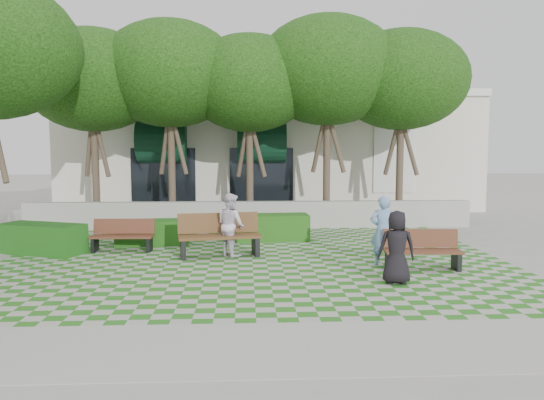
{
  "coord_description": "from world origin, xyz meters",
  "views": [
    {
      "loc": [
        -0.15,
        -11.59,
        2.66
      ],
      "look_at": [
        0.5,
        1.5,
        1.4
      ],
      "focal_mm": 35.0,
      "sensor_mm": 36.0,
      "label": 1
    }
  ],
  "objects": [
    {
      "name": "hedge_midleft",
      "position": [
        -2.75,
        3.17,
        0.35
      ],
      "size": [
        2.03,
        0.93,
        0.69
      ],
      "primitive_type": "cube",
      "rotation": [
        0.0,
        0.0,
        0.07
      ],
      "color": "#1C4E14",
      "rests_on": "ground"
    },
    {
      "name": "building",
      "position": [
        0.93,
        14.08,
        2.52
      ],
      "size": [
        18.0,
        8.92,
        5.15
      ],
      "color": "silver",
      "rests_on": "ground"
    },
    {
      "name": "person_blue",
      "position": [
        2.97,
        0.24,
        0.8
      ],
      "size": [
        0.64,
        0.48,
        1.61
      ],
      "primitive_type": "imported",
      "rotation": [
        0.0,
        0.0,
        2.97
      ],
      "color": "#6F94CB",
      "rests_on": "ground"
    },
    {
      "name": "lawn",
      "position": [
        0.0,
        1.0,
        0.01
      ],
      "size": [
        12.0,
        12.0,
        0.0
      ],
      "primitive_type": "plane",
      "color": "#2B721E",
      "rests_on": "ground"
    },
    {
      "name": "person_dark",
      "position": [
        2.82,
        -1.41,
        0.73
      ],
      "size": [
        0.77,
        0.56,
        1.46
      ],
      "primitive_type": "imported",
      "rotation": [
        0.0,
        0.0,
        3.0
      ],
      "color": "black",
      "rests_on": "ground"
    },
    {
      "name": "hedge_west",
      "position": [
        -5.36,
        2.05,
        0.38
      ],
      "size": [
        2.34,
        1.6,
        0.76
      ],
      "primitive_type": "cube",
      "rotation": [
        0.0,
        0.0,
        -0.37
      ],
      "color": "#164B14",
      "rests_on": "ground"
    },
    {
      "name": "hedge_midright",
      "position": [
        0.58,
        3.72,
        0.38
      ],
      "size": [
        2.21,
        0.98,
        0.76
      ],
      "primitive_type": "cube",
      "rotation": [
        0.0,
        0.0,
        0.05
      ],
      "color": "#1E5015",
      "rests_on": "ground"
    },
    {
      "name": "person_white",
      "position": [
        -0.53,
        1.54,
        0.79
      ],
      "size": [
        0.93,
        0.97,
        1.57
      ],
      "primitive_type": "imported",
      "rotation": [
        0.0,
        0.0,
        2.21
      ],
      "color": "silver",
      "rests_on": "ground"
    },
    {
      "name": "ground",
      "position": [
        0.0,
        0.0,
        0.0
      ],
      "size": [
        90.0,
        90.0,
        0.0
      ],
      "primitive_type": "plane",
      "color": "gray",
      "rests_on": "ground"
    },
    {
      "name": "retaining_wall",
      "position": [
        0.0,
        6.2,
        0.45
      ],
      "size": [
        15.0,
        0.36,
        0.9
      ],
      "primitive_type": "cube",
      "color": "#9E9B93",
      "rests_on": "ground"
    },
    {
      "name": "sidewalk_south",
      "position": [
        0.0,
        -4.7,
        0.01
      ],
      "size": [
        16.0,
        2.0,
        0.01
      ],
      "primitive_type": "cube",
      "color": "#9E9B93",
      "rests_on": "ground"
    },
    {
      "name": "tree_row",
      "position": [
        -1.86,
        5.95,
        5.18
      ],
      "size": [
        17.7,
        13.4,
        7.41
      ],
      "color": "#47382B",
      "rests_on": "ground"
    },
    {
      "name": "bench_east",
      "position": [
        3.75,
        -0.2,
        0.42
      ],
      "size": [
        1.7,
        0.66,
        0.88
      ],
      "rotation": [
        0.0,
        0.0,
        -0.06
      ],
      "color": "#512C1B",
      "rests_on": "ground"
    },
    {
      "name": "bench_west",
      "position": [
        -3.37,
        2.25,
        0.4
      ],
      "size": [
        1.61,
        0.57,
        0.84
      ],
      "rotation": [
        0.0,
        0.0,
        -0.03
      ],
      "color": "#51291B",
      "rests_on": "ground"
    },
    {
      "name": "bench_mid",
      "position": [
        -0.81,
        1.48,
        0.51
      ],
      "size": [
        2.11,
        1.0,
        1.07
      ],
      "rotation": [
        0.0,
        0.0,
        0.17
      ],
      "color": "#50331B",
      "rests_on": "ground"
    }
  ]
}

